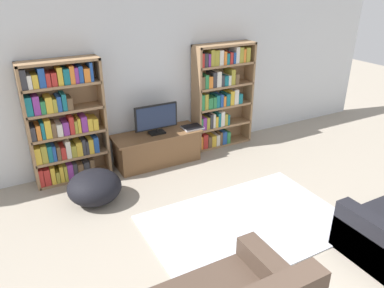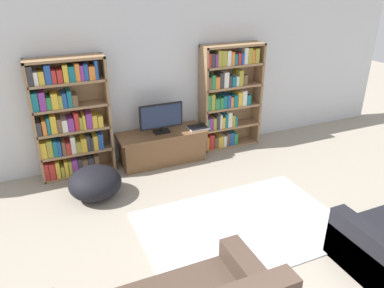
{
  "view_description": "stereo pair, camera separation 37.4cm",
  "coord_description": "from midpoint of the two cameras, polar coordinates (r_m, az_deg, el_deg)",
  "views": [
    {
      "loc": [
        -2.14,
        -1.0,
        2.74
      ],
      "look_at": [
        -0.03,
        2.91,
        0.7
      ],
      "focal_mm": 35.0,
      "sensor_mm": 36.0,
      "label": 1
    },
    {
      "loc": [
        -1.81,
        -1.16,
        2.74
      ],
      "look_at": [
        -0.03,
        2.91,
        0.7
      ],
      "focal_mm": 35.0,
      "sensor_mm": 36.0,
      "label": 2
    }
  ],
  "objects": [
    {
      "name": "beanbag_ottoman",
      "position": [
        5.08,
        -12.53,
        -5.84
      ],
      "size": [
        0.69,
        0.69,
        0.42
      ],
      "primitive_type": "ellipsoid",
      "color": "black",
      "rests_on": "ground_plane"
    },
    {
      "name": "bookshelf_left",
      "position": [
        5.49,
        -16.38,
        3.43
      ],
      "size": [
        1.05,
        0.3,
        1.73
      ],
      "color": "#93704C",
      "rests_on": "ground_plane"
    },
    {
      "name": "television",
      "position": [
        5.67,
        -2.83,
        4.02
      ],
      "size": [
        0.68,
        0.16,
        0.46
      ],
      "color": "black",
      "rests_on": "tv_stand"
    },
    {
      "name": "laptop",
      "position": [
        5.92,
        2.7,
        2.51
      ],
      "size": [
        0.31,
        0.25,
        0.03
      ],
      "color": "#B7B7BC",
      "rests_on": "tv_stand"
    },
    {
      "name": "bookshelf_right",
      "position": [
        6.26,
        7.11,
        7.29
      ],
      "size": [
        1.05,
        0.3,
        1.73
      ],
      "color": "#93704C",
      "rests_on": "ground_plane"
    },
    {
      "name": "area_rug",
      "position": [
        4.59,
        10.01,
        -12.29
      ],
      "size": [
        2.35,
        1.58,
        0.02
      ],
      "color": "#B2B7C1",
      "rests_on": "ground_plane"
    },
    {
      "name": "tv_stand",
      "position": [
        5.88,
        -2.78,
        -0.42
      ],
      "size": [
        1.36,
        0.53,
        0.5
      ],
      "color": "brown",
      "rests_on": "ground_plane"
    },
    {
      "name": "wall_back",
      "position": [
        5.85,
        -3.06,
        10.37
      ],
      "size": [
        8.8,
        0.06,
        2.6
      ],
      "color": "silver",
      "rests_on": "ground_plane"
    }
  ]
}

